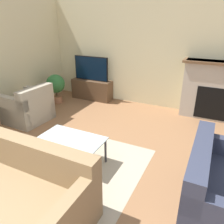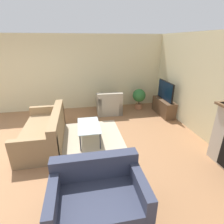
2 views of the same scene
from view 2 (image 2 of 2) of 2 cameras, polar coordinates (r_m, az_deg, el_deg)
name	(u,v)px [view 2 (image 2 of 2)]	position (r m, az deg, el deg)	size (l,w,h in m)	color
ground_plane	(7,152)	(4.98, -31.11, -11.10)	(20.00, 20.00, 0.00)	#936642
wall_back	(205,87)	(5.19, 27.98, 7.21)	(8.39, 0.06, 2.70)	beige
wall_left	(97,73)	(6.77, -5.06, 12.70)	(0.06, 8.00, 2.70)	beige
area_rug	(90,140)	(4.79, -7.14, -8.95)	(2.20, 1.76, 0.00)	#B7A88E
tv_stand	(164,107)	(6.50, 16.51, 1.60)	(1.15, 0.37, 0.55)	brown
tv	(166,91)	(6.32, 17.08, 6.66)	(1.01, 0.06, 0.65)	black
couch_sectional	(45,132)	(4.83, -21.00, -6.22)	(2.04, 0.96, 0.82)	#8C704C
couch_loveseat	(98,198)	(2.93, -4.55, -26.12)	(0.95, 1.37, 0.82)	#33384C
armchair_by_window	(109,105)	(6.33, -0.95, 2.27)	(0.83, 0.90, 0.82)	#9E937F
coffee_table	(89,127)	(4.60, -7.58, -4.79)	(1.00, 0.56, 0.44)	#333338
potted_plant	(139,97)	(6.78, 8.82, 4.98)	(0.49, 0.49, 0.77)	#AD704C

